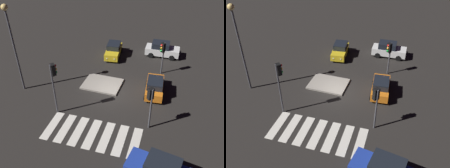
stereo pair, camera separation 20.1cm
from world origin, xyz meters
The scene contains 10 objects.
ground_plane centered at (0.00, 0.00, 0.00)m, with size 80.00×80.00×0.00m, color black.
traffic_island centered at (-1.30, 0.99, 0.09)m, with size 3.85×2.95×0.18m.
car_orange centered at (3.92, 1.02, 0.79)m, with size 1.96×3.81×1.62m.
car_yellow centered at (-1.85, 7.11, 0.79)m, with size 2.02×3.82×1.61m.
car_white centered at (3.68, 8.78, 0.85)m, with size 4.01×1.90×1.74m.
traffic_light_north centered at (4.02, 4.68, 2.73)m, with size 0.54×0.53×3.61m.
traffic_light_south centered at (-3.67, -3.97, 3.62)m, with size 0.54×0.53×4.79m.
traffic_light_east centered at (4.04, -3.62, 2.88)m, with size 0.53×0.54×3.79m.
street_lamp centered at (-8.50, -1.77, 5.63)m, with size 0.56×0.56×8.36m.
crosswalk_near centered at (0.00, -5.66, 0.01)m, with size 7.60×3.20×0.02m.
Camera 1 is at (5.32, -18.49, 14.48)m, focal length 39.91 mm.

